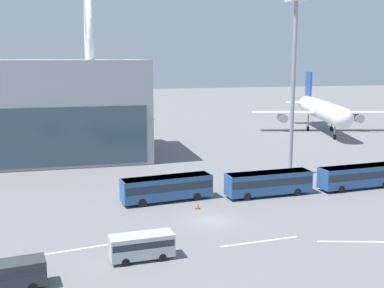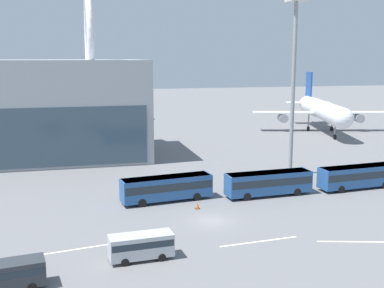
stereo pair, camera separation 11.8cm
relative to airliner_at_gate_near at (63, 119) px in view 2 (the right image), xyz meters
name	(u,v)px [view 2 (the right image)]	position (x,y,z in m)	size (l,w,h in m)	color
ground_plane	(212,221)	(16.22, -47.05, -5.76)	(440.00, 440.00, 0.00)	slate
airliner_at_gate_near	(63,119)	(0.00, 0.00, 0.00)	(37.28, 34.92, 14.38)	silver
airliner_at_gate_far	(322,110)	(59.65, 8.41, -0.55)	(32.26, 35.95, 13.76)	white
shuttle_bus_0	(167,187)	(12.85, -38.72, -3.93)	(11.59, 4.12, 3.10)	#285693
shuttle_bus_1	(269,182)	(26.00, -39.54, -3.93)	(11.49, 3.32, 3.10)	#285693
shuttle_bus_2	(358,175)	(39.15, -39.22, -3.93)	(11.53, 3.59, 3.10)	#285693
service_van_foreground	(141,245)	(7.34, -55.37, -4.41)	(5.75, 2.45, 2.30)	#B2B7BC
service_van_crossing	(10,273)	(-3.19, -58.51, -4.44)	(5.44, 2.82, 2.23)	#2D3338
floodlight_mast	(294,62)	(33.50, -30.08, 11.11)	(2.55, 2.55, 26.02)	gray
lane_stripe_0	(62,251)	(0.53, -51.87, -5.76)	(11.70, 0.25, 0.01)	silver
lane_stripe_1	(259,242)	(19.00, -53.97, -5.76)	(8.19, 0.25, 0.01)	silver
lane_stripe_3	(368,242)	(29.19, -56.59, -5.76)	(9.78, 0.25, 0.01)	silver
traffic_cone_0	(197,205)	(15.78, -42.60, -5.37)	(0.53, 0.53, 0.81)	black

